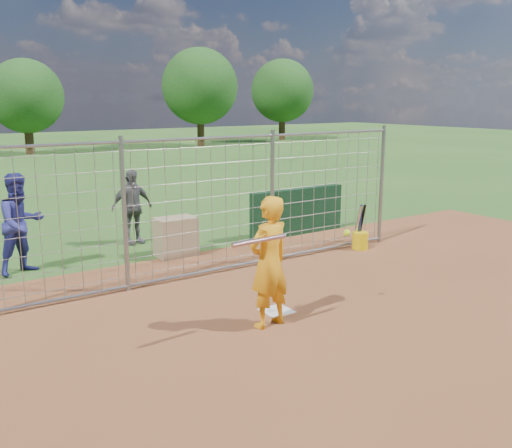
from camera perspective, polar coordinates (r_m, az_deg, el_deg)
ground at (r=8.95m, az=1.32°, el=-8.36°), size 100.00×100.00×0.00m
infield_dirt at (r=6.96m, az=16.41°, el=-15.27°), size 18.00×18.00×0.00m
home_plate at (r=8.80m, az=2.08°, el=-8.68°), size 0.43×0.43×0.02m
dugout_wall at (r=13.55m, az=4.15°, el=1.23°), size 2.60×0.20×1.10m
batter at (r=7.98m, az=1.31°, el=-3.85°), size 0.75×0.55×1.88m
bystander_a at (r=11.29m, az=-22.43°, el=0.03°), size 1.09×0.97×1.87m
bystander_b at (r=12.89m, az=-12.30°, el=1.68°), size 1.02×0.52×1.67m
equipment_bin at (r=11.82m, az=-8.02°, el=-1.27°), size 0.82×0.58×0.80m
equipment_in_play at (r=7.65m, az=2.69°, el=-1.45°), size 2.14×0.22×0.23m
bucket_with_bats at (r=12.45m, az=10.36°, el=-1.39°), size 0.34×0.34×0.98m
backstop_fence at (r=10.24m, az=-5.18°, el=1.59°), size 9.08×0.08×2.60m
tree_line at (r=35.83m, az=-21.95°, el=12.44°), size 44.66×6.72×6.48m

